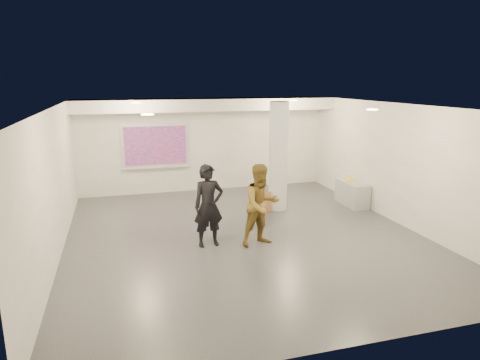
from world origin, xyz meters
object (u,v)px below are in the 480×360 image
object	(u,v)px
column	(278,156)
woman	(209,206)
man	(261,205)
projection_screen	(155,146)
credenza	(352,193)

from	to	relation	value
column	woman	xyz separation A→B (m)	(-2.42, -2.14, -0.60)
woman	man	xyz separation A→B (m)	(1.12, -0.25, 0.00)
column	projection_screen	size ratio (longest dim) A/B	1.43
column	man	size ratio (longest dim) A/B	1.66
projection_screen	woman	world-z (taller)	projection_screen
projection_screen	credenza	bearing A→B (deg)	-28.50
column	man	bearing A→B (deg)	-118.49
column	credenza	xyz separation A→B (m)	(2.22, -0.24, -1.16)
projection_screen	credenza	distance (m)	6.17
column	woman	world-z (taller)	column
credenza	man	distance (m)	4.17
credenza	projection_screen	bearing A→B (deg)	151.79
credenza	woman	bearing A→B (deg)	-157.37
column	credenza	size ratio (longest dim) A/B	2.54
credenza	column	bearing A→B (deg)	174.23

